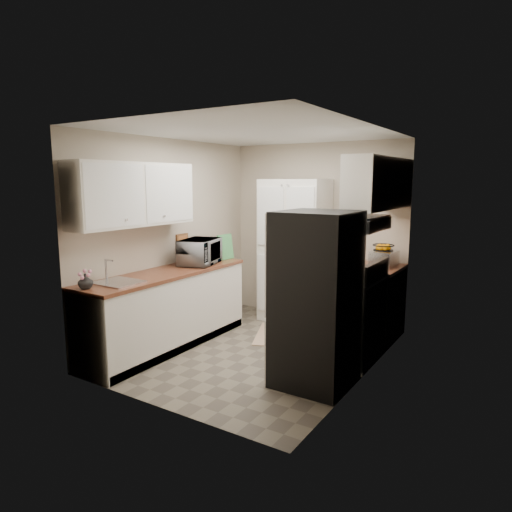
% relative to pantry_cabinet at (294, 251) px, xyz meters
% --- Properties ---
extents(ground, '(3.20, 3.20, 0.00)m').
position_rel_pantry_cabinet_xyz_m(ground, '(0.20, -1.32, -1.00)').
color(ground, '#665B4C').
rests_on(ground, ground).
extents(room_shell, '(2.64, 3.24, 2.52)m').
position_rel_pantry_cabinet_xyz_m(room_shell, '(0.18, -1.32, 0.63)').
color(room_shell, beige).
rests_on(room_shell, ground).
extents(pantry_cabinet, '(0.90, 0.55, 2.00)m').
position_rel_pantry_cabinet_xyz_m(pantry_cabinet, '(0.00, 0.00, 0.00)').
color(pantry_cabinet, silver).
rests_on(pantry_cabinet, ground).
extents(base_cabinet_left, '(0.60, 2.30, 0.88)m').
position_rel_pantry_cabinet_xyz_m(base_cabinet_left, '(-0.79, -1.75, -0.56)').
color(base_cabinet_left, silver).
rests_on(base_cabinet_left, ground).
extents(countertop_left, '(0.63, 2.33, 0.04)m').
position_rel_pantry_cabinet_xyz_m(countertop_left, '(-0.79, -1.75, -0.10)').
color(countertop_left, brown).
rests_on(countertop_left, base_cabinet_left).
extents(base_cabinet_right, '(0.60, 0.80, 0.88)m').
position_rel_pantry_cabinet_xyz_m(base_cabinet_right, '(1.19, -0.12, -0.56)').
color(base_cabinet_right, silver).
rests_on(base_cabinet_right, ground).
extents(countertop_right, '(0.63, 0.83, 0.04)m').
position_rel_pantry_cabinet_xyz_m(countertop_right, '(1.19, -0.12, -0.10)').
color(countertop_right, brown).
rests_on(countertop_right, base_cabinet_right).
extents(electric_range, '(0.71, 0.78, 1.13)m').
position_rel_pantry_cabinet_xyz_m(electric_range, '(1.17, -0.93, -0.52)').
color(electric_range, '#B7B7BC').
rests_on(electric_range, ground).
extents(refrigerator, '(0.70, 0.72, 1.70)m').
position_rel_pantry_cabinet_xyz_m(refrigerator, '(1.14, -1.73, -0.15)').
color(refrigerator, '#B7B7BC').
rests_on(refrigerator, ground).
extents(microwave, '(0.54, 0.67, 0.32)m').
position_rel_pantry_cabinet_xyz_m(microwave, '(-0.76, -1.15, 0.08)').
color(microwave, '#A5A6AA').
rests_on(microwave, countertop_left).
extents(wine_bottle, '(0.08, 0.08, 0.30)m').
position_rel_pantry_cabinet_xyz_m(wine_bottle, '(-0.78, -0.89, 0.07)').
color(wine_bottle, black).
rests_on(wine_bottle, countertop_left).
extents(flower_vase, '(0.19, 0.19, 0.15)m').
position_rel_pantry_cabinet_xyz_m(flower_vase, '(-0.86, -2.81, -0.00)').
color(flower_vase, silver).
rests_on(flower_vase, countertop_left).
extents(cutting_board, '(0.05, 0.27, 0.34)m').
position_rel_pantry_cabinet_xyz_m(cutting_board, '(-0.70, -0.68, 0.09)').
color(cutting_board, '#449550').
rests_on(cutting_board, countertop_left).
extents(toaster_oven, '(0.30, 0.36, 0.20)m').
position_rel_pantry_cabinet_xyz_m(toaster_oven, '(1.29, -0.06, 0.02)').
color(toaster_oven, silver).
rests_on(toaster_oven, countertop_right).
extents(fruit_basket, '(0.31, 0.31, 0.11)m').
position_rel_pantry_cabinet_xyz_m(fruit_basket, '(1.27, -0.04, 0.18)').
color(fruit_basket, orange).
rests_on(fruit_basket, toaster_oven).
extents(kitchen_mat, '(0.86, 1.03, 0.01)m').
position_rel_pantry_cabinet_xyz_m(kitchen_mat, '(0.14, -0.69, -0.99)').
color(kitchen_mat, tan).
rests_on(kitchen_mat, ground).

